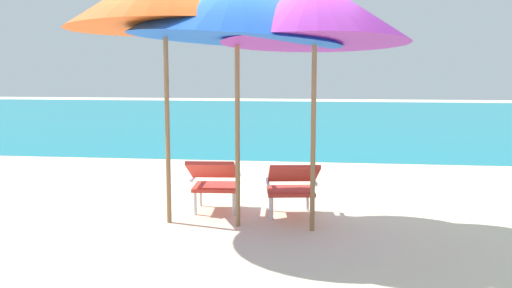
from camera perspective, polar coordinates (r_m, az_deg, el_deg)
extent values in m
plane|color=beige|center=(10.46, 2.47, -1.45)|extent=(40.00, 40.00, 0.00)
cube|color=teal|center=(19.04, 4.63, 2.68)|extent=(40.00, 18.00, 0.01)
cube|color=red|center=(6.65, -3.98, -4.31)|extent=(0.56, 0.54, 0.04)
cube|color=red|center=(6.25, -4.40, -2.59)|extent=(0.56, 0.55, 0.27)
cylinder|color=silver|center=(6.92, -5.58, -5.14)|extent=(0.04, 0.04, 0.26)
cylinder|color=silver|center=(6.87, -1.93, -5.20)|extent=(0.04, 0.04, 0.26)
cylinder|color=silver|center=(6.51, -6.12, -5.95)|extent=(0.04, 0.04, 0.26)
cylinder|color=silver|center=(6.46, -2.24, -6.03)|extent=(0.04, 0.04, 0.26)
cube|color=silver|center=(6.67, -6.22, -3.27)|extent=(0.07, 0.50, 0.03)
cube|color=silver|center=(6.60, -1.75, -3.33)|extent=(0.07, 0.50, 0.03)
cube|color=red|center=(6.43, 3.47, -4.73)|extent=(0.59, 0.57, 0.04)
cube|color=red|center=(6.02, 3.77, -2.98)|extent=(0.59, 0.59, 0.27)
cylinder|color=silver|center=(6.66, 1.41, -5.62)|extent=(0.04, 0.04, 0.26)
cylinder|color=silver|center=(6.69, 5.20, -5.58)|extent=(0.04, 0.04, 0.26)
cylinder|color=silver|center=(6.25, 1.59, -6.50)|extent=(0.04, 0.04, 0.26)
cylinder|color=silver|center=(6.28, 5.62, -6.46)|extent=(0.04, 0.04, 0.26)
cube|color=silver|center=(6.39, 1.15, -3.70)|extent=(0.10, 0.50, 0.03)
cube|color=silver|center=(6.43, 5.79, -3.66)|extent=(0.10, 0.50, 0.03)
cylinder|color=olive|center=(6.07, -8.89, 1.81)|extent=(0.05, 0.05, 2.10)
cylinder|color=olive|center=(5.88, -1.87, 1.04)|extent=(0.05, 0.05, 1.96)
cone|color=blue|center=(5.87, -1.93, 13.62)|extent=(2.94, 2.92, 0.82)
cylinder|color=olive|center=(5.73, 5.76, 0.65)|extent=(0.05, 0.05, 1.93)
cone|color=purple|center=(5.72, 5.94, 13.16)|extent=(1.96, 2.00, 0.75)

